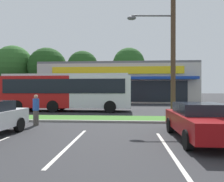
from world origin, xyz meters
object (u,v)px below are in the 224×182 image
object	(u,v)px
city_bus	(67,91)
car_1	(47,99)
pedestrian_by_pole	(36,110)
car_2	(202,121)
utility_pole	(171,42)

from	to	relation	value
city_bus	car_1	xyz separation A→B (m)	(-4.35, 6.41, -0.99)
city_bus	car_1	distance (m)	7.81
car_1	pedestrian_by_pole	xyz separation A→B (m)	(4.87, -13.94, 0.04)
city_bus	car_2	world-z (taller)	city_bus
city_bus	car_1	world-z (taller)	city_bus
city_bus	car_2	bearing A→B (deg)	-51.12
utility_pole	car_1	distance (m)	17.24
car_1	city_bus	bearing A→B (deg)	124.16
car_2	car_1	bearing A→B (deg)	-143.21
car_2	pedestrian_by_pole	bearing A→B (deg)	-109.65
car_1	pedestrian_by_pole	distance (m)	14.77
city_bus	car_1	size ratio (longest dim) A/B	2.52
utility_pole	city_bus	bearing A→B (deg)	148.70
utility_pole	car_1	xyz separation A→B (m)	(-12.38, 11.29, -4.08)
car_1	car_2	distance (m)	20.79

